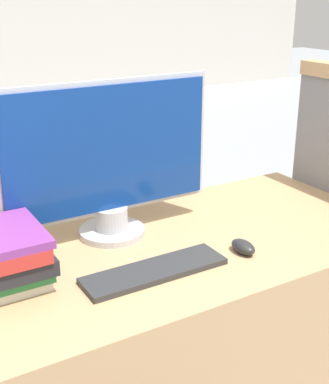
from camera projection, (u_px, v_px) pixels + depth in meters
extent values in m
cube|color=tan|center=(180.00, 343.00, 1.74)|extent=(1.37, 0.69, 0.74)
cylinder|color=#B7B7BC|center=(112.00, 231.00, 1.65)|extent=(0.20, 0.20, 0.02)
cylinder|color=#B7B7BC|center=(112.00, 218.00, 1.63)|extent=(0.10, 0.10, 0.07)
cube|color=#B7B7BC|center=(108.00, 148.00, 1.56)|extent=(0.66, 0.01, 0.40)
cube|color=navy|center=(109.00, 149.00, 1.55)|extent=(0.63, 0.02, 0.37)
cube|color=#2D2D2D|center=(155.00, 271.00, 1.42)|extent=(0.40, 0.11, 0.02)
ellipsoid|color=#262626|center=(243.00, 247.00, 1.53)|extent=(0.05, 0.09, 0.04)
cube|color=silver|center=(3.00, 278.00, 1.37)|extent=(0.19, 0.21, 0.03)
cube|color=#2D7F42|center=(5.00, 268.00, 1.37)|extent=(0.19, 0.23, 0.03)
cube|color=#232328|center=(10.00, 259.00, 1.34)|extent=(0.18, 0.22, 0.04)
cube|color=#B72D28|center=(6.00, 244.00, 1.34)|extent=(0.16, 0.25, 0.04)
cube|color=#7A3384|center=(5.00, 234.00, 1.32)|extent=(0.18, 0.24, 0.02)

